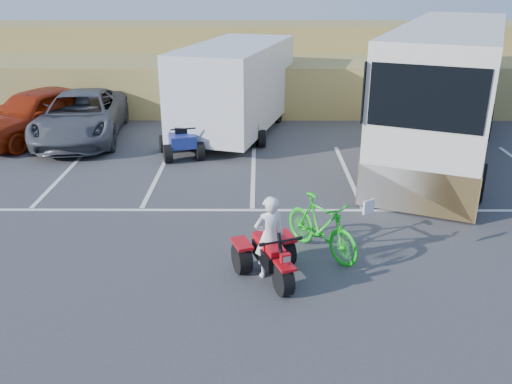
{
  "coord_description": "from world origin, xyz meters",
  "views": [
    {
      "loc": [
        0.14,
        -9.57,
        5.32
      ],
      "look_at": [
        0.1,
        1.11,
        1.0
      ],
      "focal_mm": 38.0,
      "sensor_mm": 36.0,
      "label": 1
    }
  ],
  "objects_px": {
    "rv_motorhome": "(445,100)",
    "green_dirt_bike": "(321,226)",
    "cargo_trailer": "(235,85)",
    "grey_pickup": "(81,116)",
    "red_car": "(37,113)",
    "quad_atv_blue": "(182,156)",
    "quad_atv_green": "(246,142)",
    "rider": "(269,237)",
    "red_trike_atv": "(272,279)"
  },
  "relations": [
    {
      "from": "grey_pickup",
      "to": "cargo_trailer",
      "type": "xyz_separation_m",
      "value": [
        5.26,
        0.9,
        0.88
      ]
    },
    {
      "from": "red_car",
      "to": "rv_motorhome",
      "type": "height_order",
      "value": "rv_motorhome"
    },
    {
      "from": "rv_motorhome",
      "to": "green_dirt_bike",
      "type": "bearing_deg",
      "value": -100.31
    },
    {
      "from": "cargo_trailer",
      "to": "grey_pickup",
      "type": "bearing_deg",
      "value": -154.56
    },
    {
      "from": "grey_pickup",
      "to": "quad_atv_blue",
      "type": "distance_m",
      "value": 4.22
    },
    {
      "from": "red_car",
      "to": "quad_atv_green",
      "type": "xyz_separation_m",
      "value": [
        7.17,
        -0.5,
        -0.87
      ]
    },
    {
      "from": "green_dirt_bike",
      "to": "cargo_trailer",
      "type": "bearing_deg",
      "value": 66.51
    },
    {
      "from": "cargo_trailer",
      "to": "quad_atv_green",
      "type": "relative_size",
      "value": 4.29
    },
    {
      "from": "red_trike_atv",
      "to": "rv_motorhome",
      "type": "relative_size",
      "value": 0.14
    },
    {
      "from": "quad_atv_blue",
      "to": "rider",
      "type": "bearing_deg",
      "value": -86.06
    },
    {
      "from": "rider",
      "to": "grey_pickup",
      "type": "bearing_deg",
      "value": -75.89
    },
    {
      "from": "grey_pickup",
      "to": "rv_motorhome",
      "type": "distance_m",
      "value": 11.98
    },
    {
      "from": "rider",
      "to": "cargo_trailer",
      "type": "bearing_deg",
      "value": -104.53
    },
    {
      "from": "red_car",
      "to": "quad_atv_blue",
      "type": "xyz_separation_m",
      "value": [
        5.19,
        -1.98,
        -0.87
      ]
    },
    {
      "from": "rider",
      "to": "rv_motorhome",
      "type": "bearing_deg",
      "value": -146.23
    },
    {
      "from": "red_trike_atv",
      "to": "rv_motorhome",
      "type": "distance_m",
      "value": 9.72
    },
    {
      "from": "red_trike_atv",
      "to": "quad_atv_green",
      "type": "distance_m",
      "value": 8.88
    },
    {
      "from": "red_car",
      "to": "cargo_trailer",
      "type": "bearing_deg",
      "value": 35.25
    },
    {
      "from": "green_dirt_bike",
      "to": "red_car",
      "type": "relative_size",
      "value": 0.4
    },
    {
      "from": "rider",
      "to": "red_car",
      "type": "relative_size",
      "value": 0.32
    },
    {
      "from": "quad_atv_blue",
      "to": "quad_atv_green",
      "type": "xyz_separation_m",
      "value": [
        1.97,
        1.48,
        0.0
      ]
    },
    {
      "from": "red_car",
      "to": "cargo_trailer",
      "type": "height_order",
      "value": "cargo_trailer"
    },
    {
      "from": "green_dirt_bike",
      "to": "red_car",
      "type": "height_order",
      "value": "red_car"
    },
    {
      "from": "red_trike_atv",
      "to": "rider",
      "type": "relative_size",
      "value": 0.97
    },
    {
      "from": "green_dirt_bike",
      "to": "red_car",
      "type": "bearing_deg",
      "value": 100.54
    },
    {
      "from": "rv_motorhome",
      "to": "quad_atv_green",
      "type": "bearing_deg",
      "value": -166.21
    },
    {
      "from": "green_dirt_bike",
      "to": "quad_atv_blue",
      "type": "distance_m",
      "value": 7.37
    },
    {
      "from": "rider",
      "to": "rv_motorhome",
      "type": "xyz_separation_m",
      "value": [
        5.57,
        7.68,
        0.88
      ]
    },
    {
      "from": "red_trike_atv",
      "to": "quad_atv_blue",
      "type": "distance_m",
      "value": 7.84
    },
    {
      "from": "grey_pickup",
      "to": "quad_atv_green",
      "type": "xyz_separation_m",
      "value": [
        5.64,
        -0.46,
        -0.79
      ]
    },
    {
      "from": "red_trike_atv",
      "to": "grey_pickup",
      "type": "bearing_deg",
      "value": 103.93
    },
    {
      "from": "red_trike_atv",
      "to": "green_dirt_bike",
      "type": "xyz_separation_m",
      "value": [
        1.01,
        1.01,
        0.61
      ]
    },
    {
      "from": "green_dirt_bike",
      "to": "rv_motorhome",
      "type": "relative_size",
      "value": 0.18
    },
    {
      "from": "quad_atv_green",
      "to": "cargo_trailer",
      "type": "bearing_deg",
      "value": 100.62
    },
    {
      "from": "green_dirt_bike",
      "to": "red_car",
      "type": "xyz_separation_m",
      "value": [
        -8.87,
        8.34,
        0.25
      ]
    },
    {
      "from": "green_dirt_bike",
      "to": "cargo_trailer",
      "type": "distance_m",
      "value": 9.49
    },
    {
      "from": "rv_motorhome",
      "to": "cargo_trailer",
      "type": "bearing_deg",
      "value": -176.78
    },
    {
      "from": "grey_pickup",
      "to": "cargo_trailer",
      "type": "bearing_deg",
      "value": 3.15
    },
    {
      "from": "red_trike_atv",
      "to": "red_car",
      "type": "height_order",
      "value": "red_car"
    },
    {
      "from": "red_trike_atv",
      "to": "rider",
      "type": "bearing_deg",
      "value": 90.0
    },
    {
      "from": "rider",
      "to": "quad_atv_green",
      "type": "relative_size",
      "value": 0.98
    },
    {
      "from": "quad_atv_blue",
      "to": "quad_atv_green",
      "type": "bearing_deg",
      "value": 20.9
    },
    {
      "from": "green_dirt_bike",
      "to": "red_trike_atv",
      "type": "bearing_deg",
      "value": -171.16
    },
    {
      "from": "rider",
      "to": "grey_pickup",
      "type": "relative_size",
      "value": 0.28
    },
    {
      "from": "cargo_trailer",
      "to": "rv_motorhome",
      "type": "bearing_deg",
      "value": -4.3
    },
    {
      "from": "red_trike_atv",
      "to": "green_dirt_bike",
      "type": "height_order",
      "value": "green_dirt_bike"
    },
    {
      "from": "red_trike_atv",
      "to": "red_car",
      "type": "bearing_deg",
      "value": 109.75
    },
    {
      "from": "rider",
      "to": "red_car",
      "type": "bearing_deg",
      "value": -70.01
    },
    {
      "from": "green_dirt_bike",
      "to": "quad_atv_blue",
      "type": "bearing_deg",
      "value": 83.8
    },
    {
      "from": "quad_atv_blue",
      "to": "grey_pickup",
      "type": "bearing_deg",
      "value": 136.25
    }
  ]
}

